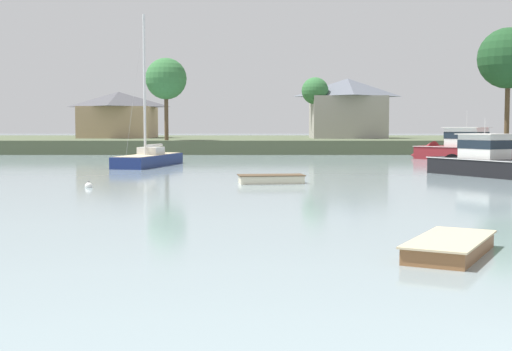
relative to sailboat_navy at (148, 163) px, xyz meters
name	(u,v)px	position (x,y,z in m)	size (l,w,h in m)	color
far_shore_bank	(296,143)	(14.51, 41.51, 0.52)	(240.27, 40.53, 1.59)	#4C563D
sailboat_navy	(148,163)	(0.00, 0.00, 0.00)	(4.57, 10.20, 12.67)	navy
cruiser_black	(474,166)	(23.23, -10.53, 0.36)	(6.38, 9.16, 4.61)	black
dinghy_wood	(449,250)	(13.64, -39.48, -0.12)	(3.28, 4.20, 0.62)	brown
dinghy_cream	(270,180)	(9.56, -17.05, -0.11)	(3.94, 2.14, 0.67)	beige
cruiser_maroon	(455,152)	(28.00, 10.70, 0.42)	(9.96, 9.73, 5.91)	maroon
mooring_buoy_white	(88,186)	(-0.22, -19.80, -0.21)	(0.40, 0.40, 0.45)	white
shore_tree_inland_a	(507,58)	(38.16, 25.78, 10.80)	(7.10, 7.10, 13.07)	brown
shore_tree_center_right	(314,91)	(16.32, 34.22, 7.38)	(3.48, 3.48, 7.88)	brown
shore_tree_right_mid	(165,79)	(-1.54, 23.58, 8.26)	(4.71, 4.71, 9.35)	brown
cottage_eastern	(346,107)	(20.84, 36.74, 5.39)	(10.29, 9.01, 7.89)	#9E998E
cottage_behind_trees	(117,114)	(-9.98, 38.96, 4.54)	(10.13, 10.35, 6.24)	tan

